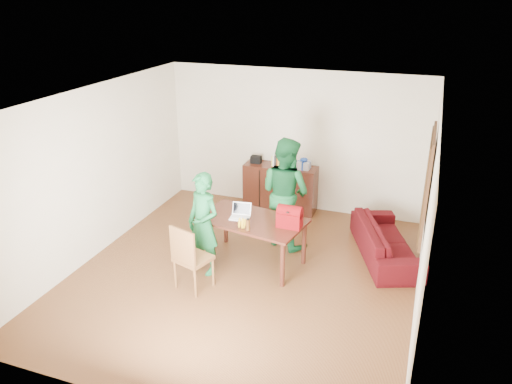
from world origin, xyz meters
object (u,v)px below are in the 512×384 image
at_px(table, 252,225).
at_px(laptop, 240,216).
at_px(sofa, 386,241).
at_px(chair, 193,269).
at_px(red_bag, 290,219).
at_px(person_near, 203,224).
at_px(bottle, 248,224).
at_px(person_far, 285,192).

distance_m(table, laptop, 0.23).
bearing_deg(sofa, chair, 105.28).
relative_size(chair, red_bag, 2.79).
bearing_deg(table, person_near, -131.46).
height_order(chair, red_bag, red_bag).
height_order(table, laptop, laptop).
xyz_separation_m(person_near, laptop, (0.41, 0.44, 0.00)).
distance_m(person_near, laptop, 0.60).
relative_size(laptop, bottle, 1.71).
relative_size(table, bottle, 9.32).
distance_m(laptop, bottle, 0.43).
bearing_deg(person_far, person_near, 79.23).
bearing_deg(chair, table, 77.41).
xyz_separation_m(person_far, sofa, (1.67, 0.11, -0.65)).
relative_size(bottle, red_bag, 0.52).
height_order(person_far, laptop, person_far).
distance_m(bottle, sofa, 2.35).
distance_m(chair, bottle, 1.02).
distance_m(chair, sofa, 3.13).
relative_size(table, red_bag, 4.82).
distance_m(table, person_near, 0.77).
distance_m(person_far, sofa, 1.79).
distance_m(chair, person_far, 2.05).
bearing_deg(person_far, laptop, 84.30).
distance_m(table, chair, 1.16).
xyz_separation_m(table, sofa, (1.97, 0.91, -0.39)).
xyz_separation_m(table, person_near, (-0.59, -0.47, 0.13)).
bearing_deg(person_near, chair, -62.96).
height_order(chair, person_near, person_near).
relative_size(laptop, red_bag, 0.88).
bearing_deg(bottle, sofa, 34.14).
relative_size(person_near, red_bag, 4.38).
relative_size(person_near, sofa, 0.84).
bearing_deg(chair, person_near, 112.38).
distance_m(person_far, red_bag, 0.91).
bearing_deg(sofa, table, 93.58).
xyz_separation_m(person_far, red_bag, (0.32, -0.85, -0.04)).
relative_size(red_bag, sofa, 0.19).
distance_m(table, bottle, 0.42).
height_order(table, red_bag, red_bag).
height_order(laptop, bottle, laptop).
distance_m(person_near, bottle, 0.68).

